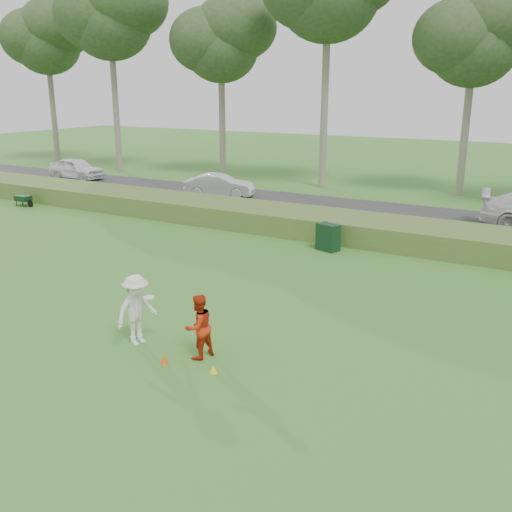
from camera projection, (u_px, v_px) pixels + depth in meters
The scene contains 15 objects.
ground at pixel (175, 349), 13.76m from camera, with size 120.00×120.00×0.00m, color #316F25.
reed_strip at pixel (351, 228), 23.64m from camera, with size 80.00×3.00×0.90m, color #486528.
park_road at pixel (386, 215), 27.93m from camera, with size 80.00×6.00×0.06m, color #2D2D2D.
tree_0 at pixel (46, 38), 44.73m from camera, with size 6.76×6.76×13.00m.
tree_1 at pixel (110, 15), 39.55m from camera, with size 7.54×7.54×14.50m.
tree_2 at pixel (221, 41), 37.82m from camera, with size 6.50×6.50×12.00m.
tree_4 at pixel (475, 38), 30.79m from camera, with size 6.24×6.24×11.50m.
player_white at pixel (137, 310), 13.81m from camera, with size 0.98×1.26×1.77m.
player_red at pixel (199, 327), 13.11m from camera, with size 0.75×0.59×1.55m, color red.
cone_orange at pixel (164, 359), 13.02m from camera, with size 0.19×0.19×0.20m, color #FE520D.
cone_yellow at pixel (213, 369), 12.57m from camera, with size 0.18×0.18×0.19m, color yellow.
utility_cabinet at pixel (328, 237), 21.86m from camera, with size 0.83×0.52×1.04m, color black.
wheelbarrow at pixel (23, 199), 29.97m from camera, with size 1.14×0.55×0.57m.
car_left at pixel (76, 168), 38.44m from camera, with size 1.64×4.08×1.39m, color white.
car_mid at pixel (219, 185), 32.22m from camera, with size 1.35×3.88×1.28m, color silver.
Camera 1 is at (7.89, -9.95, 6.09)m, focal length 40.00 mm.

